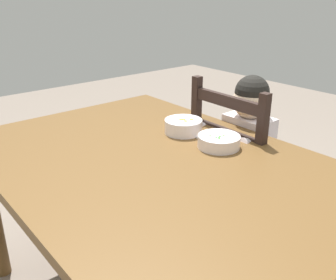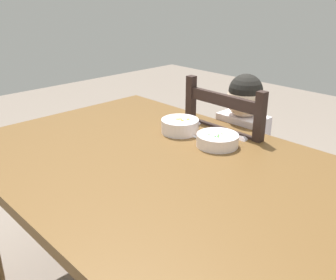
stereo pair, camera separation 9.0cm
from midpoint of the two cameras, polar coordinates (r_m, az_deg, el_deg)
The scene contains 6 objects.
dining_table at distance 1.42m, azimuth -3.77°, elevation -6.10°, with size 1.47×1.03×0.72m.
dining_chair at distance 1.89m, azimuth 8.97°, elevation -5.27°, with size 0.42×0.42×0.93m.
child_figure at distance 1.81m, azimuth 9.22°, elevation -0.33°, with size 0.32×0.31×0.95m.
bowl_of_peas at distance 1.49m, azimuth 5.79°, elevation 0.03°, with size 0.17×0.17×0.05m.
bowl_of_carrots at distance 1.62m, azimuth 0.24°, elevation 2.21°, with size 0.16×0.16×0.06m.
spoon at distance 1.59m, azimuth 1.91°, elevation 0.72°, with size 0.14×0.03×0.01m.
Camera 2 is at (0.93, -0.83, 1.31)m, focal length 40.21 mm.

